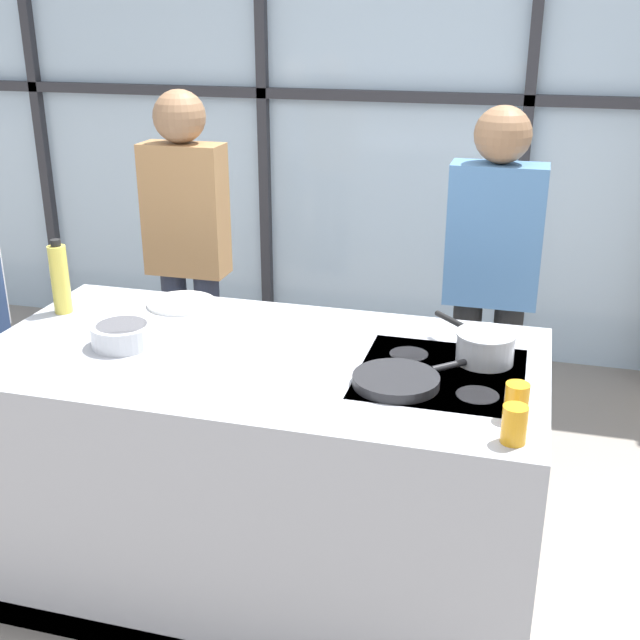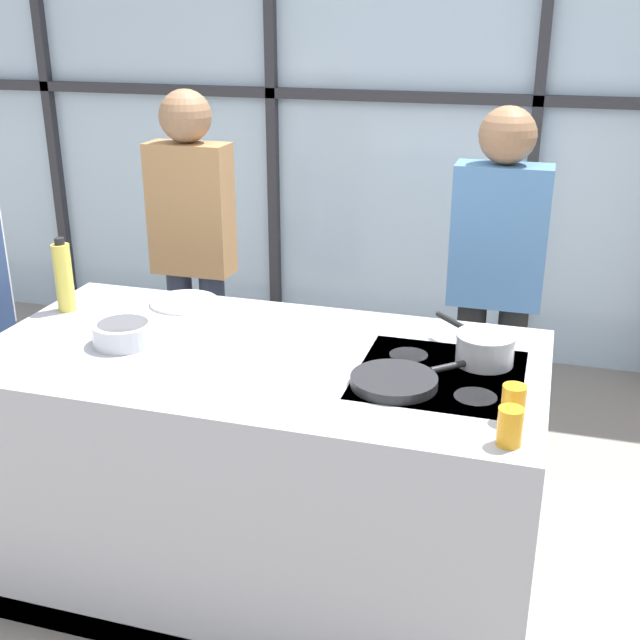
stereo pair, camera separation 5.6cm
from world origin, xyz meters
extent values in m
plane|color=gray|center=(0.00, 0.00, 0.00)|extent=(18.00, 18.00, 0.00)
cube|color=silver|center=(0.00, 2.35, 1.40)|extent=(6.40, 0.04, 2.80)
cube|color=#2D2D33|center=(0.00, 2.30, 1.54)|extent=(6.40, 0.06, 0.06)
cube|color=#2D2D33|center=(-2.30, 2.30, 1.40)|extent=(0.06, 0.06, 2.80)
cube|color=#2D2D33|center=(-0.77, 2.30, 1.40)|extent=(0.06, 0.06, 2.80)
cube|color=#2D2D33|center=(0.77, 2.30, 1.40)|extent=(0.06, 0.06, 2.80)
cube|color=#A8AAB2|center=(0.00, 0.00, 0.46)|extent=(1.91, 0.97, 0.92)
cube|color=black|center=(0.61, 0.00, 0.92)|extent=(0.52, 0.52, 0.01)
cylinder|color=#38383D|center=(0.49, -0.12, 0.92)|extent=(0.13, 0.13, 0.01)
cylinder|color=#38383D|center=(0.74, -0.12, 0.92)|extent=(0.13, 0.13, 0.01)
cylinder|color=#38383D|center=(0.49, 0.12, 0.92)|extent=(0.13, 0.13, 0.01)
cylinder|color=#38383D|center=(0.74, 0.12, 0.92)|extent=(0.13, 0.13, 0.01)
cylinder|color=#232838|center=(-0.62, 0.98, 0.42)|extent=(0.12, 0.12, 0.84)
cylinder|color=#232838|center=(-0.78, 0.98, 0.42)|extent=(0.12, 0.12, 0.84)
cube|color=#A37547|center=(-0.70, 0.98, 1.14)|extent=(0.38, 0.17, 0.61)
sphere|color=#8C6647|center=(-0.70, 0.98, 1.56)|extent=(0.24, 0.24, 0.24)
cylinder|color=black|center=(0.79, 0.98, 0.41)|extent=(0.13, 0.13, 0.83)
cylinder|color=black|center=(0.61, 0.98, 0.41)|extent=(0.13, 0.13, 0.83)
cube|color=#4C7AAD|center=(0.70, 0.98, 1.12)|extent=(0.39, 0.18, 0.60)
sphere|color=#8C6647|center=(0.70, 0.98, 1.54)|extent=(0.23, 0.23, 0.23)
cylinder|color=#232326|center=(0.49, -0.12, 0.94)|extent=(0.27, 0.27, 0.03)
cylinder|color=#B26B2D|center=(0.49, -0.12, 0.95)|extent=(0.21, 0.21, 0.01)
cylinder|color=#232326|center=(0.67, 0.04, 0.95)|extent=(0.17, 0.16, 0.02)
cylinder|color=silver|center=(0.74, 0.12, 0.98)|extent=(0.19, 0.19, 0.10)
cylinder|color=silver|center=(0.74, 0.12, 1.02)|extent=(0.20, 0.20, 0.01)
cylinder|color=black|center=(0.61, 0.25, 1.01)|extent=(0.13, 0.13, 0.02)
cylinder|color=white|center=(-0.45, 0.36, 0.93)|extent=(0.27, 0.27, 0.01)
cylinder|color=silver|center=(-0.48, -0.06, 0.96)|extent=(0.21, 0.21, 0.08)
cylinder|color=#4C4C51|center=(-0.48, -0.06, 1.00)|extent=(0.17, 0.17, 0.01)
cylinder|color=#E0CC4C|center=(-0.85, 0.17, 1.05)|extent=(0.07, 0.07, 0.26)
cylinder|color=black|center=(-0.85, 0.17, 1.20)|extent=(0.04, 0.04, 0.02)
cylinder|color=orange|center=(0.85, -0.39, 0.98)|extent=(0.07, 0.07, 0.11)
cylinder|color=orange|center=(0.85, -0.25, 0.98)|extent=(0.07, 0.07, 0.11)
camera|label=1|loc=(0.85, -2.34, 2.01)|focal=45.00mm
camera|label=2|loc=(0.90, -2.32, 2.01)|focal=45.00mm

